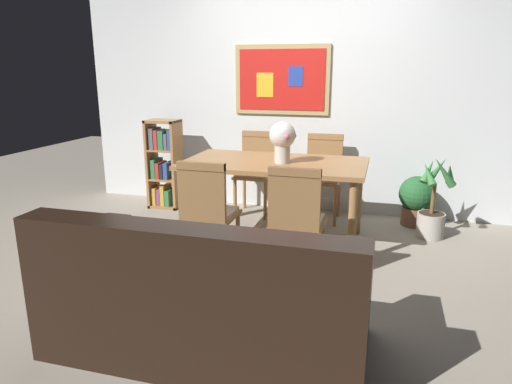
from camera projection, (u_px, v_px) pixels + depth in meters
ground_plane at (270, 255)px, 4.02m from camera, size 12.00×12.00×0.00m
wall_back_with_painting at (304, 95)px, 5.08m from camera, size 5.20×0.14×2.60m
dining_table at (274, 171)px, 4.24m from camera, size 1.66×0.93×0.76m
dining_chair_near_right at (296, 214)px, 3.41m from camera, size 0.40×0.41×0.91m
dining_chair_far_left at (256, 166)px, 5.12m from camera, size 0.40×0.41×0.91m
dining_chair_near_left at (207, 207)px, 3.60m from camera, size 0.40×0.41×0.91m
dining_chair_far_right at (323, 170)px, 4.91m from camera, size 0.40×0.41×0.91m
leather_couch at (204, 302)px, 2.59m from camera, size 1.80×0.84×0.84m
bookshelf at (164, 165)px, 5.33m from camera, size 0.36×0.28×1.02m
potted_ivy at (417, 199)px, 4.74m from camera, size 0.37×0.37×0.54m
potted_palm at (433, 207)px, 4.38m from camera, size 0.35×0.36×0.83m
flower_vase at (283, 139)px, 4.10m from camera, size 0.24×0.24×0.37m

